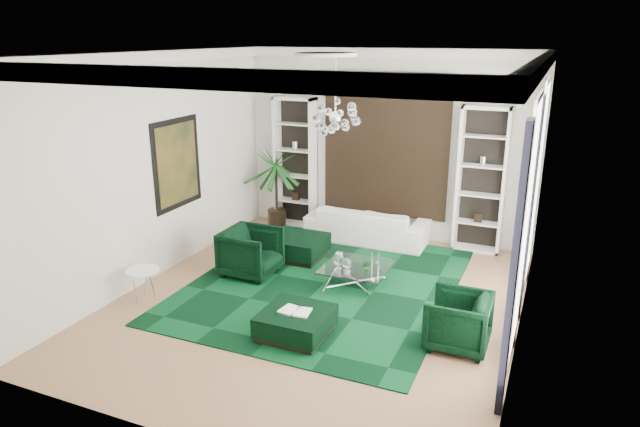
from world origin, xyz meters
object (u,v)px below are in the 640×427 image
at_px(coffee_table, 356,276).
at_px(palm, 276,177).
at_px(ottoman_front, 296,323).
at_px(ottoman_side, 299,247).
at_px(armchair_right, 458,321).
at_px(sofa, 367,224).
at_px(armchair_left, 251,252).
at_px(side_table, 144,285).

relative_size(coffee_table, palm, 0.48).
distance_m(ottoman_front, palm, 4.94).
bearing_deg(ottoman_side, palm, 129.07).
height_order(armchair_right, ottoman_side, armchair_right).
relative_size(sofa, palm, 1.10).
distance_m(coffee_table, palm, 3.66).
height_order(sofa, coffee_table, sofa).
xyz_separation_m(sofa, coffee_table, (0.54, -2.15, -0.17)).
bearing_deg(palm, sofa, -4.38).
distance_m(sofa, armchair_left, 2.75).
bearing_deg(ottoman_side, coffee_table, -28.62).
xyz_separation_m(armchair_left, side_table, (-1.06, -1.55, -0.17)).
distance_m(ottoman_front, side_table, 2.69).
relative_size(ottoman_side, palm, 0.43).
distance_m(ottoman_side, palm, 2.17).
xyz_separation_m(coffee_table, ottoman_side, (-1.43, 0.78, 0.03)).
relative_size(ottoman_side, side_table, 1.81).
bearing_deg(ottoman_side, armchair_left, -112.58).
bearing_deg(ottoman_front, armchair_left, 135.23).
bearing_deg(ottoman_side, side_table, -119.87).
relative_size(sofa, ottoman_side, 2.57).
height_order(sofa, side_table, sofa).
bearing_deg(palm, ottoman_front, -59.68).
bearing_deg(ottoman_front, armchair_right, 15.54).
bearing_deg(ottoman_front, ottoman_side, 114.36).
bearing_deg(coffee_table, armchair_right, -33.92).
relative_size(ottoman_front, side_table, 1.77).
bearing_deg(side_table, armchair_left, 55.78).
height_order(coffee_table, side_table, side_table).
bearing_deg(coffee_table, ottoman_side, 151.38).
height_order(side_table, palm, palm).
bearing_deg(coffee_table, palm, 139.12).
xyz_separation_m(sofa, ottoman_side, (-0.89, -1.37, -0.15)).
relative_size(coffee_table, ottoman_side, 1.12).
bearing_deg(ottoman_side, sofa, 57.04).
relative_size(armchair_left, coffee_table, 0.87).
distance_m(armchair_right, side_table, 4.84).
relative_size(armchair_left, armchair_right, 1.11).
relative_size(coffee_table, ottoman_front, 1.15).
relative_size(armchair_left, ottoman_side, 0.97).
relative_size(armchair_right, side_table, 1.59).
bearing_deg(sofa, armchair_right, 125.38).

